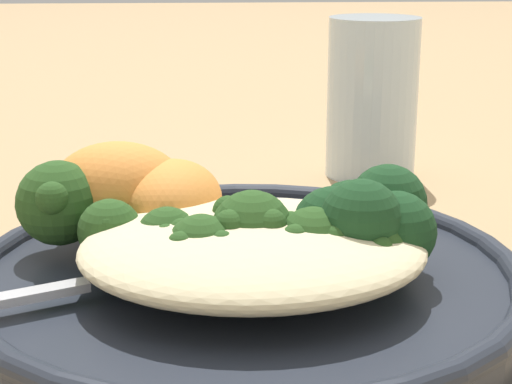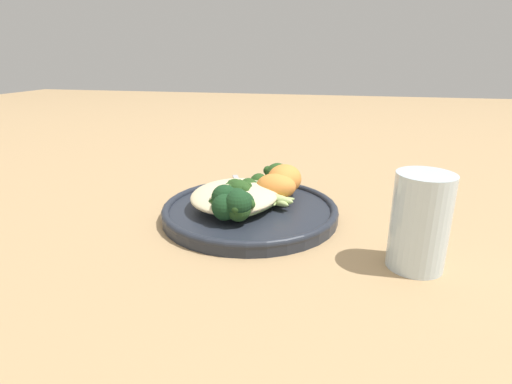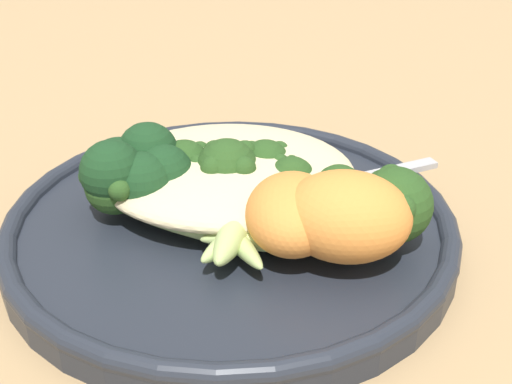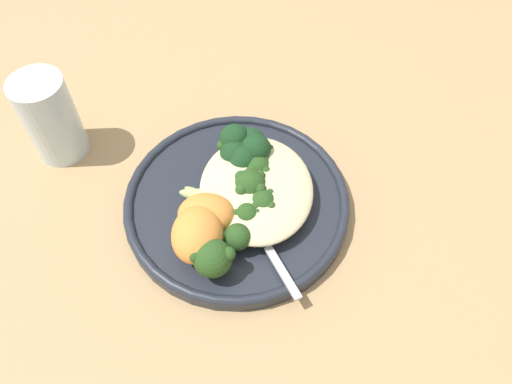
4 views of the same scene
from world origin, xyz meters
name	(u,v)px [view 2 (image 2 of 4)]	position (x,y,z in m)	size (l,w,h in m)	color
ground_plane	(249,220)	(0.00, 0.00, 0.00)	(4.00, 4.00, 0.00)	tan
plate	(248,210)	(0.01, 0.00, 0.01)	(0.27, 0.27, 0.02)	#232833
quinoa_mound	(235,195)	(0.01, 0.02, 0.04)	(0.15, 0.13, 0.03)	beige
broccoli_stalk_0	(277,178)	(0.09, -0.03, 0.04)	(0.13, 0.05, 0.04)	#ADC675
broccoli_stalk_1	(264,187)	(0.06, -0.01, 0.03)	(0.09, 0.06, 0.03)	#ADC675
broccoli_stalk_2	(255,191)	(0.04, 0.00, 0.03)	(0.07, 0.09, 0.03)	#ADC675
broccoli_stalk_3	(248,192)	(0.02, 0.01, 0.04)	(0.05, 0.11, 0.03)	#ADC675
broccoli_stalk_4	(243,193)	(0.01, 0.01, 0.04)	(0.04, 0.09, 0.04)	#ADC675
broccoli_stalk_5	(238,199)	(-0.01, 0.01, 0.04)	(0.07, 0.11, 0.03)	#ADC675
broccoli_stalk_6	(237,205)	(-0.03, 0.01, 0.03)	(0.09, 0.10, 0.03)	#ADC675
broccoli_stalk_7	(248,208)	(-0.04, -0.01, 0.04)	(0.12, 0.07, 0.03)	#ADC675
sweet_potato_chunk_0	(276,186)	(0.05, -0.03, 0.04)	(0.06, 0.05, 0.04)	orange
sweet_potato_chunk_1	(284,179)	(0.07, -0.04, 0.05)	(0.07, 0.06, 0.05)	orange
kale_tuft	(234,203)	(-0.04, 0.01, 0.04)	(0.06, 0.07, 0.04)	#193D1E
spoon	(242,188)	(0.07, 0.03, 0.03)	(0.10, 0.06, 0.01)	#B7B7BC
water_glass	(420,222)	(-0.09, -0.23, 0.06)	(0.07, 0.07, 0.11)	silver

